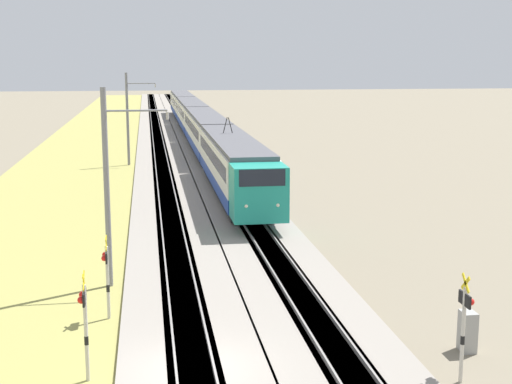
% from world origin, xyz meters
% --- Properties ---
extents(ground_plane, '(400.00, 400.00, 0.00)m').
position_xyz_m(ground_plane, '(0.00, 0.00, 0.00)').
color(ground_plane, '#7A705B').
extents(ballast_main, '(240.00, 4.40, 0.30)m').
position_xyz_m(ballast_main, '(50.00, 0.00, 0.15)').
color(ballast_main, gray).
rests_on(ballast_main, ground).
extents(ballast_adjacent, '(240.00, 4.40, 0.30)m').
position_xyz_m(ballast_adjacent, '(50.00, -4.32, 0.15)').
color(ballast_adjacent, gray).
rests_on(ballast_adjacent, ground).
extents(track_main, '(240.00, 1.57, 0.45)m').
position_xyz_m(track_main, '(50.00, 0.00, 0.16)').
color(track_main, '#4C4238').
rests_on(track_main, ground).
extents(track_adjacent, '(240.00, 1.57, 0.45)m').
position_xyz_m(track_adjacent, '(50.00, -4.32, 0.16)').
color(track_adjacent, '#4C4238').
rests_on(track_adjacent, ground).
extents(grass_verge, '(240.00, 12.65, 0.12)m').
position_xyz_m(grass_verge, '(50.00, 6.13, 0.06)').
color(grass_verge, '#99934C').
rests_on(grass_verge, ground).
extents(passenger_train, '(87.62, 2.87, 5.10)m').
position_xyz_m(passenger_train, '(58.73, -4.32, 2.39)').
color(passenger_train, teal).
rests_on(passenger_train, ground).
extents(crossing_signal_near, '(0.70, 0.23, 3.27)m').
position_xyz_m(crossing_signal_near, '(0.08, 2.98, 1.99)').
color(crossing_signal_near, beige).
rests_on(crossing_signal_near, ground).
extents(crossing_signal_far, '(0.70, 0.23, 3.16)m').
position_xyz_m(crossing_signal_far, '(-1.35, -7.40, 1.92)').
color(crossing_signal_far, beige).
rests_on(crossing_signal_far, ground).
extents(crossing_signal_aux, '(0.70, 0.23, 3.06)m').
position_xyz_m(crossing_signal_aux, '(4.94, 2.64, 1.85)').
color(crossing_signal_aux, beige).
rests_on(crossing_signal_aux, ground).
extents(catenary_mast_near, '(0.22, 2.56, 7.93)m').
position_xyz_m(catenary_mast_near, '(8.65, 2.69, 4.10)').
color(catenary_mast_near, slate).
rests_on(catenary_mast_near, ground).
extents(catenary_mast_mid, '(0.22, 2.56, 7.93)m').
position_xyz_m(catenary_mast_mid, '(42.24, 2.69, 4.10)').
color(catenary_mast_mid, slate).
rests_on(catenary_mast_mid, ground).
extents(equipment_cabinet, '(0.60, 0.42, 1.29)m').
position_xyz_m(equipment_cabinet, '(0.68, -8.52, 0.64)').
color(equipment_cabinet, gray).
rests_on(equipment_cabinet, ground).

